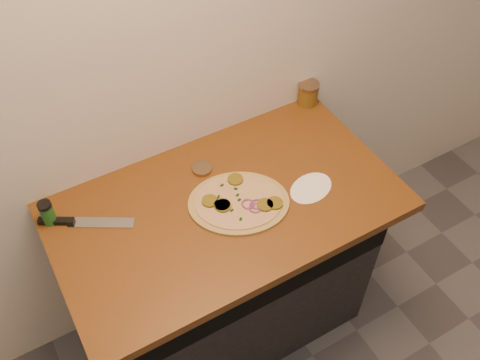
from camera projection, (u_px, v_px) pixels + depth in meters
cabinet at (224, 269)px, 2.22m from camera, size 1.10×0.60×0.86m
countertop at (225, 205)px, 1.87m from camera, size 1.20×0.70×0.04m
pizza at (239, 202)px, 1.84m from camera, size 0.46×0.46×0.02m
chefs_knife at (77, 222)px, 1.78m from camera, size 0.29×0.19×0.02m
mason_jar_lid at (202, 169)px, 1.95m from camera, size 0.10×0.10×0.02m
salsa_jar at (308, 93)px, 2.17m from camera, size 0.09×0.09×0.09m
spice_shaker at (47, 213)px, 1.76m from camera, size 0.05×0.05×0.09m
flour_spill at (311, 188)px, 1.89m from camera, size 0.21×0.21×0.00m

